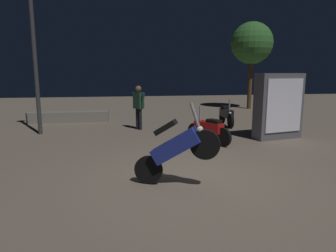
{
  "coord_description": "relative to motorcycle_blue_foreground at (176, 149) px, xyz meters",
  "views": [
    {
      "loc": [
        -1.5,
        -5.94,
        2.22
      ],
      "look_at": [
        -0.51,
        0.62,
        1.0
      ],
      "focal_mm": 32.98,
      "sensor_mm": 36.0,
      "label": 1
    }
  ],
  "objects": [
    {
      "name": "motorcycle_red_parked_right",
      "position": [
        1.6,
        3.31,
        -0.31
      ],
      "size": [
        1.0,
        1.44,
        1.11
      ],
      "rotation": [
        0.0,
        0.0,
        2.16
      ],
      "color": "black",
      "rests_on": "ground_plane"
    },
    {
      "name": "motorcycle_blue_foreground",
      "position": [
        0.0,
        0.0,
        0.0
      ],
      "size": [
        1.56,
        0.76,
        1.63
      ],
      "rotation": [
        0.0,
        0.0,
        -0.41
      ],
      "color": "black",
      "rests_on": "ground_plane"
    },
    {
      "name": "planter_wall_low",
      "position": [
        -3.23,
        7.88,
        -0.52
      ],
      "size": [
        3.32,
        0.5,
        0.45
      ],
      "color": "gray",
      "rests_on": "ground_plane"
    },
    {
      "name": "ground_plane",
      "position": [
        0.52,
        0.38,
        -0.74
      ],
      "size": [
        40.0,
        40.0,
        0.0
      ],
      "primitive_type": "plane",
      "color": "#756656"
    },
    {
      "name": "streetlamp_near",
      "position": [
        -3.81,
        5.5,
        2.68
      ],
      "size": [
        0.36,
        0.36,
        5.46
      ],
      "color": "#38383D",
      "rests_on": "ground_plane"
    },
    {
      "name": "tree_left_bg",
      "position": [
        6.24,
        11.17,
        2.88
      ],
      "size": [
        2.3,
        2.3,
        4.81
      ],
      "color": "#4C331E",
      "rests_on": "ground_plane"
    },
    {
      "name": "kiosk_billboard",
      "position": [
        4.01,
        3.67,
        0.31
      ],
      "size": [
        1.67,
        0.84,
        2.1
      ],
      "rotation": [
        0.0,
        0.0,
        3.36
      ],
      "color": "#595960",
      "rests_on": "ground_plane"
    },
    {
      "name": "person_rider_beside",
      "position": [
        -0.37,
        5.84,
        0.23
      ],
      "size": [
        0.49,
        0.57,
        1.63
      ],
      "rotation": [
        0.0,
        0.0,
        0.68
      ],
      "color": "black",
      "rests_on": "ground_plane"
    },
    {
      "name": "motorcycle_black_parked_left",
      "position": [
        3.14,
        6.15,
        -0.31
      ],
      "size": [
        0.33,
        1.66,
        1.11
      ],
      "rotation": [
        0.0,
        0.0,
        4.68
      ],
      "color": "black",
      "rests_on": "ground_plane"
    }
  ]
}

